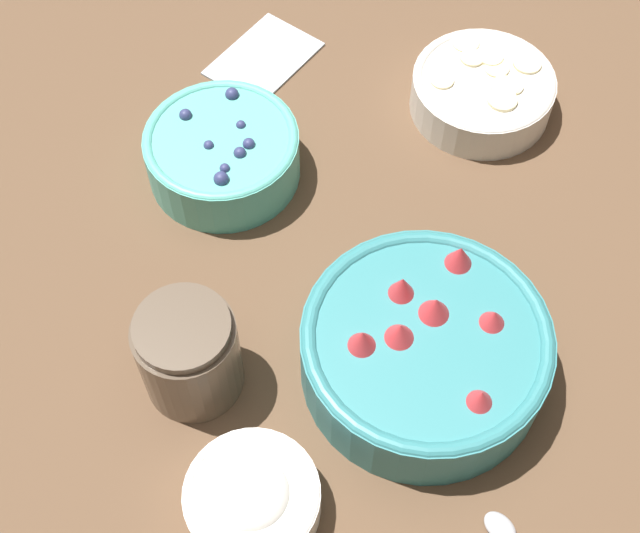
{
  "coord_description": "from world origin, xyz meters",
  "views": [
    {
      "loc": [
        0.49,
        0.09,
        0.78
      ],
      "look_at": [
        0.04,
        -0.03,
        0.05
      ],
      "focal_mm": 50.0,
      "sensor_mm": 36.0,
      "label": 1
    }
  ],
  "objects_px": {
    "bowl_bananas": "(483,90)",
    "bowl_blueberries": "(223,152)",
    "bowl_strawberries": "(425,348)",
    "jar_chocolate": "(189,355)",
    "bowl_cream": "(252,498)"
  },
  "relations": [
    {
      "from": "bowl_blueberries",
      "to": "jar_chocolate",
      "type": "bearing_deg",
      "value": 11.64
    },
    {
      "from": "bowl_blueberries",
      "to": "jar_chocolate",
      "type": "xyz_separation_m",
      "value": [
        0.25,
        0.05,
        0.01
      ]
    },
    {
      "from": "bowl_bananas",
      "to": "bowl_strawberries",
      "type": "bearing_deg",
      "value": 0.21
    },
    {
      "from": "bowl_blueberries",
      "to": "bowl_bananas",
      "type": "distance_m",
      "value": 0.31
    },
    {
      "from": "bowl_strawberries",
      "to": "jar_chocolate",
      "type": "bearing_deg",
      "value": -72.42
    },
    {
      "from": "bowl_cream",
      "to": "bowl_bananas",
      "type": "bearing_deg",
      "value": 167.66
    },
    {
      "from": "bowl_strawberries",
      "to": "bowl_bananas",
      "type": "xyz_separation_m",
      "value": [
        -0.35,
        -0.0,
        -0.01
      ]
    },
    {
      "from": "bowl_bananas",
      "to": "bowl_blueberries",
      "type": "bearing_deg",
      "value": -56.63
    },
    {
      "from": "bowl_blueberries",
      "to": "bowl_bananas",
      "type": "relative_size",
      "value": 1.03
    },
    {
      "from": "bowl_bananas",
      "to": "bowl_cream",
      "type": "bearing_deg",
      "value": -12.34
    },
    {
      "from": "bowl_cream",
      "to": "jar_chocolate",
      "type": "bearing_deg",
      "value": -139.04
    },
    {
      "from": "bowl_strawberries",
      "to": "bowl_bananas",
      "type": "bearing_deg",
      "value": -179.79
    },
    {
      "from": "bowl_blueberries",
      "to": "bowl_cream",
      "type": "distance_m",
      "value": 0.38
    },
    {
      "from": "bowl_strawberries",
      "to": "jar_chocolate",
      "type": "xyz_separation_m",
      "value": [
        0.07,
        -0.21,
        0.01
      ]
    },
    {
      "from": "bowl_bananas",
      "to": "jar_chocolate",
      "type": "relative_size",
      "value": 1.52
    }
  ]
}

